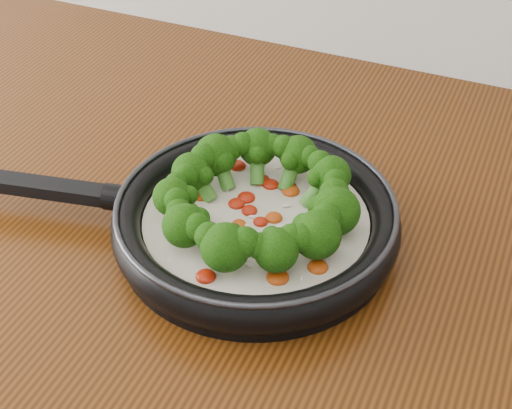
% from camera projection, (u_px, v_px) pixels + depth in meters
% --- Properties ---
extents(skillet, '(0.51, 0.36, 0.09)m').
position_uv_depth(skillet, '(254.00, 216.00, 0.80)').
color(skillet, black).
rests_on(skillet, counter).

